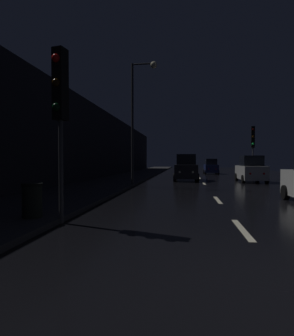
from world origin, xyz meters
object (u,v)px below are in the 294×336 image
Objects in this scene: streetlamp_overhead at (139,106)px; trash_bin_curbside at (32,200)px; car_approaching_headlights at (186,168)px; car_distant_taillights at (211,167)px; traffic_light_far_right at (253,141)px; car_parked_right_far at (251,170)px; traffic_light_near_left at (60,97)px.

streetlamp_overhead is 8.65× the size of trash_bin_curbside.
trash_bin_curbside is 0.21× the size of car_approaching_headlights.
car_approaching_headlights is at bearing 76.15° from trash_bin_curbside.
car_distant_taillights is (3.19, 12.40, -0.14)m from car_approaching_headlights.
traffic_light_far_right is at bearing 61.97° from trash_bin_curbside.
car_distant_taillights is 0.92× the size of car_parked_right_far.
traffic_light_near_left reaches higher than car_distant_taillights.
streetlamp_overhead is 2.11× the size of car_distant_taillights.
trash_bin_curbside is at bearing -95.87° from streetlamp_overhead.
traffic_light_far_right is 3.87m from car_parked_right_far.
car_distant_taillights is at bearing 75.91° from trash_bin_curbside.
car_distant_taillights is 13.49m from car_parked_right_far.
car_parked_right_far reaches higher than car_distant_taillights.
car_distant_taillights is at bearing 165.57° from car_approaching_headlights.
car_distant_taillights reaches higher than trash_bin_curbside.
streetlamp_overhead reaches higher than car_parked_right_far.
car_parked_right_far is (1.90, -13.36, 0.07)m from car_distant_taillights.
streetlamp_overhead is at bearing -171.38° from traffic_light_near_left.
streetlamp_overhead is at bearing 122.15° from car_parked_right_far.
traffic_light_near_left is at bearing -18.07° from traffic_light_far_right.
car_parked_right_far reaches higher than trash_bin_curbside.
streetlamp_overhead is 10.56m from car_parked_right_far.
traffic_light_near_left is 30.25m from car_distant_taillights.
trash_bin_curbside is at bearing 165.91° from car_distant_taillights.
traffic_light_near_left is 1.22× the size of car_distant_taillights.
car_approaching_headlights is (-5.89, -1.90, -2.41)m from traffic_light_far_right.
trash_bin_curbside is 0.23× the size of car_parked_right_far.
traffic_light_near_left is at bearing -11.32° from car_approaching_headlights.
trash_bin_curbside is 18.60m from car_parked_right_far.
car_approaching_headlights is at bearing 179.02° from traffic_light_near_left.
traffic_light_far_right is at bearing 41.72° from streetlamp_overhead.
traffic_light_near_left is 1.06× the size of car_approaching_headlights.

